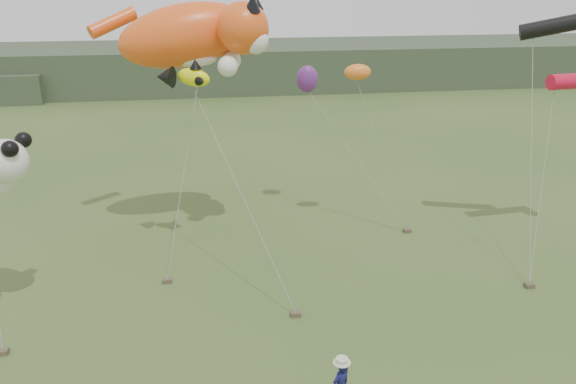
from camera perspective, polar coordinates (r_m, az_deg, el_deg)
The scene contains 6 objects.
ground at distance 16.23m, azimuth 7.13°, elevation -18.71°, with size 120.00×120.00×0.00m, color #385123.
headland at distance 57.26m, azimuth -7.96°, elevation 12.46°, with size 90.00×13.00×4.00m.
sandbag_anchors at distance 20.09m, azimuth 0.73°, elevation -9.65°, with size 17.61×6.54×0.16m.
cat_kite at distance 22.76m, azimuth -9.14°, elevation 15.49°, with size 6.99×3.73×3.22m.
fish_kite at distance 21.00m, azimuth -10.62°, elevation 11.46°, with size 2.15×1.41×1.06m.
misc_kites at distance 24.40m, azimuth 3.91°, elevation 11.64°, with size 2.73×2.73×1.50m.
Camera 1 is at (-3.70, -11.94, 10.35)m, focal length 35.00 mm.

